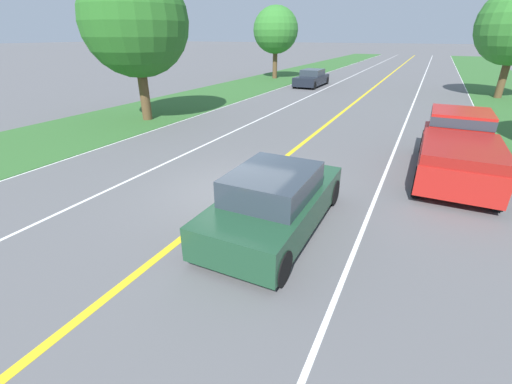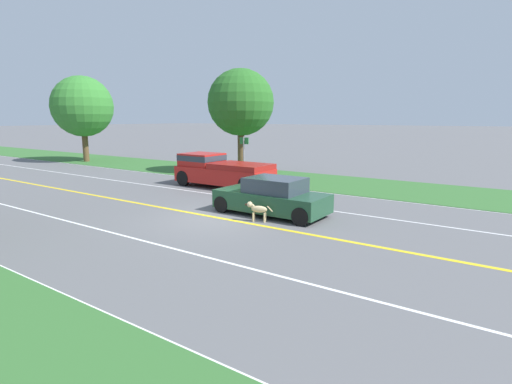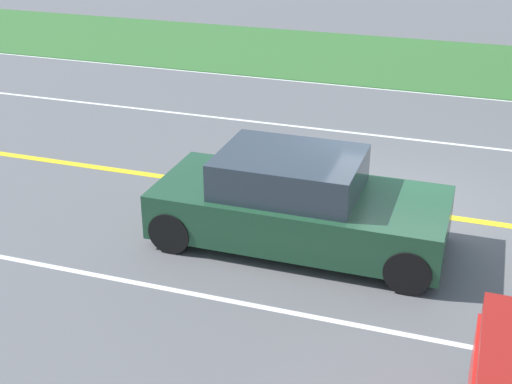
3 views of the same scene
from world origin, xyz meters
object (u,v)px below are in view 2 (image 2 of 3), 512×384
(roadside_tree_right_near, at_px, (241,103))
(street_sign, at_px, (244,153))
(roadside_tree_right_far, at_px, (82,107))
(ego_car, at_px, (272,197))
(pickup_truck, at_px, (220,170))
(dog, at_px, (257,209))

(roadside_tree_right_near, relative_size, street_sign, 2.65)
(street_sign, bearing_deg, roadside_tree_right_far, 88.21)
(ego_car, relative_size, pickup_truck, 0.81)
(pickup_truck, bearing_deg, street_sign, 8.87)
(pickup_truck, relative_size, street_sign, 2.09)
(dog, relative_size, roadside_tree_right_far, 0.14)
(ego_car, bearing_deg, roadside_tree_right_near, 42.53)
(ego_car, height_order, roadside_tree_right_near, roadside_tree_right_near)
(pickup_truck, xyz_separation_m, roadside_tree_right_far, (3.27, 17.63, 3.73))
(roadside_tree_right_far, distance_m, street_sign, 17.47)
(roadside_tree_right_far, relative_size, street_sign, 2.75)
(ego_car, height_order, roadside_tree_right_far, roadside_tree_right_far)
(roadside_tree_right_far, bearing_deg, roadside_tree_right_near, -83.47)
(ego_car, xyz_separation_m, pickup_truck, (3.77, 5.71, 0.23))
(dog, bearing_deg, ego_car, -11.73)
(roadside_tree_right_near, distance_m, roadside_tree_right_far, 15.38)
(dog, relative_size, pickup_truck, 0.19)
(dog, distance_m, roadside_tree_right_far, 25.26)
(dog, xyz_separation_m, street_sign, (7.75, 6.29, 1.17))
(roadside_tree_right_far, xyz_separation_m, street_sign, (-0.54, -17.20, -3.00))
(pickup_truck, height_order, roadside_tree_right_near, roadside_tree_right_near)
(ego_car, distance_m, street_sign, 8.99)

